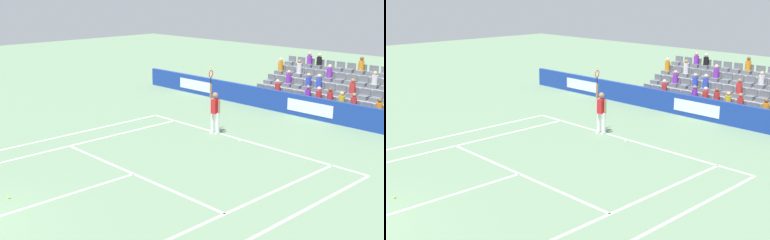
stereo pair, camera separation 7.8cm
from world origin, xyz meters
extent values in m
cube|color=white|center=(0.00, -11.89, 0.00)|extent=(10.97, 0.10, 0.01)
cube|color=white|center=(0.00, -6.40, 0.00)|extent=(8.23, 0.10, 0.01)
cube|color=white|center=(0.00, -3.20, 0.00)|extent=(0.10, 6.40, 0.01)
cube|color=white|center=(4.12, -5.95, 0.00)|extent=(0.10, 11.89, 0.01)
cube|color=white|center=(-4.12, -5.95, 0.00)|extent=(0.10, 11.89, 0.01)
cube|color=white|center=(5.49, -5.95, 0.00)|extent=(0.10, 11.89, 0.01)
cube|color=white|center=(-5.49, -5.95, 0.00)|extent=(0.10, 11.89, 0.01)
cube|color=white|center=(0.00, -11.79, 0.00)|extent=(0.10, 0.20, 0.01)
cube|color=#193899|center=(0.00, -16.83, 0.52)|extent=(23.32, 0.20, 1.04)
cube|color=white|center=(0.00, -16.72, 0.52)|extent=(2.49, 0.01, 0.58)
cube|color=white|center=(7.77, -16.72, 0.52)|extent=(2.49, 0.01, 0.58)
cylinder|color=white|center=(1.26, -11.77, 0.45)|extent=(0.16, 0.16, 0.90)
cylinder|color=white|center=(1.50, -11.72, 0.45)|extent=(0.16, 0.16, 0.90)
cube|color=white|center=(1.26, -11.77, 0.04)|extent=(0.18, 0.28, 0.08)
cube|color=white|center=(1.50, -11.72, 0.04)|extent=(0.18, 0.28, 0.08)
cube|color=red|center=(1.38, -11.74, 1.20)|extent=(0.30, 0.40, 0.60)
sphere|color=#9E7251|center=(1.38, -11.74, 1.66)|extent=(0.24, 0.24, 0.24)
cylinder|color=#9E7251|center=(1.60, -11.69, 1.81)|extent=(0.09, 0.09, 0.62)
cylinder|color=#9E7251|center=(1.16, -11.75, 1.22)|extent=(0.09, 0.09, 0.56)
cylinder|color=black|center=(1.60, -11.69, 2.26)|extent=(0.04, 0.04, 0.28)
torus|color=red|center=(1.60, -11.69, 2.54)|extent=(0.10, 0.31, 0.31)
sphere|color=#D1E533|center=(1.60, -11.69, 2.82)|extent=(0.07, 0.07, 0.07)
cube|color=gray|center=(0.00, -17.91, 0.21)|extent=(8.68, 0.95, 0.42)
cube|color=slate|center=(-2.79, -17.91, 0.52)|extent=(0.48, 0.44, 0.20)
cube|color=slate|center=(-2.79, -18.11, 0.77)|extent=(0.48, 0.04, 0.30)
cube|color=slate|center=(-2.17, -17.91, 0.52)|extent=(0.48, 0.44, 0.20)
cube|color=slate|center=(-2.17, -18.11, 0.77)|extent=(0.48, 0.04, 0.30)
cube|color=slate|center=(-1.55, -17.91, 0.52)|extent=(0.48, 0.44, 0.20)
cube|color=slate|center=(-1.55, -18.11, 0.77)|extent=(0.48, 0.04, 0.30)
cube|color=slate|center=(-0.93, -17.91, 0.52)|extent=(0.48, 0.44, 0.20)
cube|color=slate|center=(-0.93, -18.11, 0.77)|extent=(0.48, 0.04, 0.30)
cube|color=slate|center=(-0.31, -17.91, 0.52)|extent=(0.48, 0.44, 0.20)
cube|color=slate|center=(-0.31, -18.11, 0.77)|extent=(0.48, 0.04, 0.30)
cube|color=slate|center=(0.31, -17.91, 0.52)|extent=(0.48, 0.44, 0.20)
cube|color=slate|center=(0.31, -18.11, 0.77)|extent=(0.48, 0.04, 0.30)
cube|color=slate|center=(0.93, -17.91, 0.52)|extent=(0.48, 0.44, 0.20)
cube|color=slate|center=(0.93, -18.11, 0.77)|extent=(0.48, 0.04, 0.30)
cube|color=slate|center=(1.55, -17.91, 0.52)|extent=(0.48, 0.44, 0.20)
cube|color=slate|center=(1.55, -18.11, 0.77)|extent=(0.48, 0.04, 0.30)
cube|color=slate|center=(2.17, -17.91, 0.52)|extent=(0.48, 0.44, 0.20)
cube|color=slate|center=(2.17, -18.11, 0.77)|extent=(0.48, 0.04, 0.30)
cube|color=slate|center=(2.79, -17.91, 0.52)|extent=(0.48, 0.44, 0.20)
cube|color=slate|center=(2.79, -18.11, 0.77)|extent=(0.48, 0.04, 0.30)
cube|color=slate|center=(3.41, -17.91, 0.52)|extent=(0.48, 0.44, 0.20)
cube|color=slate|center=(3.41, -18.11, 0.77)|extent=(0.48, 0.04, 0.30)
cube|color=slate|center=(4.03, -17.91, 0.52)|extent=(0.48, 0.44, 0.20)
cube|color=slate|center=(4.03, -18.11, 0.77)|extent=(0.48, 0.04, 0.30)
cube|color=gray|center=(0.00, -18.86, 0.42)|extent=(8.68, 0.95, 0.84)
cube|color=slate|center=(-2.17, -18.86, 0.94)|extent=(0.48, 0.44, 0.20)
cube|color=slate|center=(-2.17, -19.06, 1.19)|extent=(0.48, 0.04, 0.30)
cube|color=slate|center=(-1.55, -18.86, 0.94)|extent=(0.48, 0.44, 0.20)
cube|color=slate|center=(-1.55, -19.06, 1.19)|extent=(0.48, 0.04, 0.30)
cube|color=slate|center=(-0.93, -18.86, 0.94)|extent=(0.48, 0.44, 0.20)
cube|color=slate|center=(-0.93, -19.06, 1.19)|extent=(0.48, 0.04, 0.30)
cube|color=slate|center=(-0.31, -18.86, 0.94)|extent=(0.48, 0.44, 0.20)
cube|color=slate|center=(-0.31, -19.06, 1.19)|extent=(0.48, 0.04, 0.30)
cube|color=slate|center=(0.31, -18.86, 0.94)|extent=(0.48, 0.44, 0.20)
cube|color=slate|center=(0.31, -19.06, 1.19)|extent=(0.48, 0.04, 0.30)
cube|color=slate|center=(0.93, -18.86, 0.94)|extent=(0.48, 0.44, 0.20)
cube|color=slate|center=(0.93, -19.06, 1.19)|extent=(0.48, 0.04, 0.30)
cube|color=slate|center=(1.55, -18.86, 0.94)|extent=(0.48, 0.44, 0.20)
cube|color=slate|center=(1.55, -19.06, 1.19)|extent=(0.48, 0.04, 0.30)
cube|color=slate|center=(2.17, -18.86, 0.94)|extent=(0.48, 0.44, 0.20)
cube|color=slate|center=(2.17, -19.06, 1.19)|extent=(0.48, 0.04, 0.30)
cube|color=slate|center=(2.79, -18.86, 0.94)|extent=(0.48, 0.44, 0.20)
cube|color=slate|center=(2.79, -19.06, 1.19)|extent=(0.48, 0.04, 0.30)
cube|color=slate|center=(3.41, -18.86, 0.94)|extent=(0.48, 0.44, 0.20)
cube|color=slate|center=(3.41, -19.06, 1.19)|extent=(0.48, 0.04, 0.30)
cube|color=slate|center=(4.03, -18.86, 0.94)|extent=(0.48, 0.44, 0.20)
cube|color=slate|center=(4.03, -19.06, 1.19)|extent=(0.48, 0.04, 0.30)
cube|color=gray|center=(0.00, -19.81, 0.63)|extent=(8.68, 0.95, 1.26)
cube|color=slate|center=(-1.55, -19.81, 1.36)|extent=(0.48, 0.44, 0.20)
cube|color=slate|center=(-1.55, -20.01, 1.61)|extent=(0.48, 0.04, 0.30)
cube|color=slate|center=(-0.93, -19.81, 1.36)|extent=(0.48, 0.44, 0.20)
cube|color=slate|center=(-0.93, -20.01, 1.61)|extent=(0.48, 0.04, 0.30)
cube|color=slate|center=(-0.31, -19.81, 1.36)|extent=(0.48, 0.44, 0.20)
cube|color=slate|center=(-0.31, -20.01, 1.61)|extent=(0.48, 0.04, 0.30)
cube|color=slate|center=(0.31, -19.81, 1.36)|extent=(0.48, 0.44, 0.20)
cube|color=slate|center=(0.31, -20.01, 1.61)|extent=(0.48, 0.04, 0.30)
cube|color=slate|center=(0.93, -19.81, 1.36)|extent=(0.48, 0.44, 0.20)
cube|color=slate|center=(0.93, -20.01, 1.61)|extent=(0.48, 0.04, 0.30)
cube|color=slate|center=(1.55, -19.81, 1.36)|extent=(0.48, 0.44, 0.20)
cube|color=slate|center=(1.55, -20.01, 1.61)|extent=(0.48, 0.04, 0.30)
cube|color=slate|center=(2.17, -19.81, 1.36)|extent=(0.48, 0.44, 0.20)
cube|color=slate|center=(2.17, -20.01, 1.61)|extent=(0.48, 0.04, 0.30)
cube|color=slate|center=(2.79, -19.81, 1.36)|extent=(0.48, 0.44, 0.20)
cube|color=slate|center=(2.79, -20.01, 1.61)|extent=(0.48, 0.04, 0.30)
cube|color=slate|center=(3.41, -19.81, 1.36)|extent=(0.48, 0.44, 0.20)
cube|color=slate|center=(3.41, -20.01, 1.61)|extent=(0.48, 0.04, 0.30)
cube|color=slate|center=(4.03, -19.81, 1.36)|extent=(0.48, 0.44, 0.20)
cube|color=slate|center=(4.03, -20.01, 1.61)|extent=(0.48, 0.04, 0.30)
cube|color=gray|center=(0.00, -20.76, 0.84)|extent=(8.68, 0.95, 1.68)
cube|color=slate|center=(-1.55, -20.76, 1.78)|extent=(0.48, 0.44, 0.20)
cube|color=slate|center=(-0.93, -20.76, 1.78)|extent=(0.48, 0.44, 0.20)
cube|color=slate|center=(-0.93, -20.96, 2.03)|extent=(0.48, 0.04, 0.30)
cube|color=slate|center=(-0.31, -20.76, 1.78)|extent=(0.48, 0.44, 0.20)
cube|color=slate|center=(-0.31, -20.96, 2.03)|extent=(0.48, 0.04, 0.30)
cube|color=slate|center=(0.31, -20.76, 1.78)|extent=(0.48, 0.44, 0.20)
cube|color=slate|center=(0.31, -20.96, 2.03)|extent=(0.48, 0.04, 0.30)
cube|color=slate|center=(0.93, -20.76, 1.78)|extent=(0.48, 0.44, 0.20)
cube|color=slate|center=(0.93, -20.96, 2.03)|extent=(0.48, 0.04, 0.30)
cube|color=slate|center=(1.55, -20.76, 1.78)|extent=(0.48, 0.44, 0.20)
cube|color=slate|center=(1.55, -20.96, 2.03)|extent=(0.48, 0.04, 0.30)
cube|color=slate|center=(2.17, -20.76, 1.78)|extent=(0.48, 0.44, 0.20)
cube|color=slate|center=(2.17, -20.96, 2.03)|extent=(0.48, 0.04, 0.30)
cube|color=slate|center=(2.79, -20.76, 1.78)|extent=(0.48, 0.44, 0.20)
cube|color=slate|center=(2.79, -20.96, 2.03)|extent=(0.48, 0.04, 0.30)
cube|color=slate|center=(3.41, -20.76, 1.78)|extent=(0.48, 0.44, 0.20)
cube|color=slate|center=(3.41, -20.96, 2.03)|extent=(0.48, 0.04, 0.30)
cube|color=slate|center=(4.03, -20.76, 1.78)|extent=(0.48, 0.44, 0.20)
cube|color=slate|center=(4.03, -20.96, 2.03)|extent=(0.48, 0.04, 0.30)
cylinder|color=blue|center=(0.93, -18.91, 1.30)|extent=(0.28, 0.28, 0.52)
sphere|color=beige|center=(0.93, -18.91, 1.66)|extent=(0.20, 0.20, 0.20)
cylinder|color=red|center=(-1.55, -17.96, 0.86)|extent=(0.28, 0.28, 0.48)
sphere|color=#9E7251|center=(-1.55, -17.96, 1.20)|extent=(0.20, 0.20, 0.20)
cylinder|color=yellow|center=(-0.93, -17.96, 0.85)|extent=(0.28, 0.28, 0.45)
sphere|color=#D3A884|center=(-0.93, -17.96, 1.17)|extent=(0.20, 0.20, 0.20)
cylinder|color=red|center=(-0.31, -17.96, 0.89)|extent=(0.28, 0.28, 0.55)
sphere|color=brown|center=(-0.31, -17.96, 1.27)|extent=(0.20, 0.20, 0.20)
cylinder|color=blue|center=(1.55, -18.91, 1.28)|extent=(0.28, 0.28, 0.49)
sphere|color=#D3A884|center=(1.55, -18.91, 1.63)|extent=(0.20, 0.20, 0.20)
cylinder|color=black|center=(2.17, -20.81, 2.10)|extent=(0.28, 0.28, 0.45)
sphere|color=beige|center=(2.17, -20.81, 2.43)|extent=(0.20, 0.20, 0.20)
cylinder|color=white|center=(2.79, -19.86, 1.73)|extent=(0.28, 0.28, 0.55)
sphere|color=#9E7251|center=(2.79, -19.86, 2.11)|extent=(0.20, 0.20, 0.20)
cylinder|color=orange|center=(-0.31, -20.81, 2.13)|extent=(0.28, 0.28, 0.51)
sphere|color=brown|center=(-0.31, -20.81, 2.49)|extent=(0.20, 0.20, 0.20)
cylinder|color=orange|center=(4.03, -19.86, 1.72)|extent=(0.28, 0.28, 0.53)
sphere|color=beige|center=(4.03, -19.86, 2.09)|extent=(0.20, 0.20, 0.20)
cylinder|color=purple|center=(2.79, -20.81, 2.11)|extent=(0.28, 0.28, 0.46)
sphere|color=#D3A884|center=(2.79, -20.81, 2.44)|extent=(0.20, 0.20, 0.20)
cylinder|color=purple|center=(0.93, -17.96, 0.86)|extent=(0.28, 0.28, 0.49)
sphere|color=#9E7251|center=(0.93, -17.96, 1.21)|extent=(0.20, 0.20, 0.20)
cylinder|color=orange|center=(-2.79, -17.96, 0.83)|extent=(0.28, 0.28, 0.42)
sphere|color=brown|center=(-2.79, -17.96, 1.14)|extent=(0.20, 0.20, 0.20)
cylinder|color=red|center=(2.79, -17.96, 0.89)|extent=(0.28, 0.28, 0.54)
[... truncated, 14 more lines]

